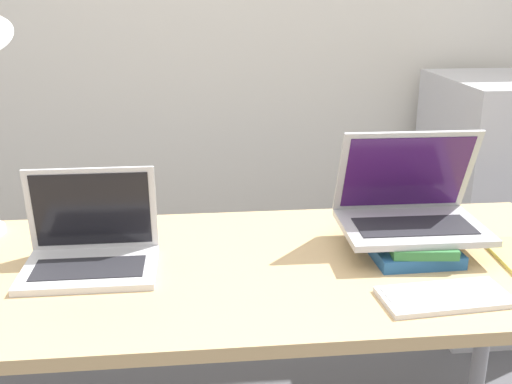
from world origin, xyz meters
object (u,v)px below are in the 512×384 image
book_stack (410,243)px  laptop_on_books (410,208)px  laptop_left (91,248)px  wireless_keyboard (445,297)px  mini_fridge (491,203)px

book_stack → laptop_on_books: 0.09m
laptop_left → wireless_keyboard: size_ratio=1.09×
wireless_keyboard → laptop_left: bearing=162.7°
laptop_left → wireless_keyboard: bearing=-17.3°
book_stack → wireless_keyboard: bearing=-91.9°
laptop_left → book_stack: laptop_left is taller
laptop_left → mini_fridge: bearing=31.8°
laptop_left → mini_fridge: mini_fridge is taller
laptop_left → laptop_on_books: laptop_on_books is taller
laptop_on_books → mini_fridge: bearing=51.8°
laptop_left → book_stack: bearing=0.3°
book_stack → mini_fridge: bearing=52.7°
mini_fridge → laptop_on_books: bearing=-128.2°
book_stack → wireless_keyboard: (-0.01, -0.24, -0.02)m
laptop_left → wireless_keyboard: 0.80m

